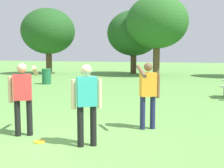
# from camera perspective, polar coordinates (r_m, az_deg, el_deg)

# --- Properties ---
(ground_plane) EXTENTS (120.00, 120.00, 0.00)m
(ground_plane) POSITION_cam_1_polar(r_m,az_deg,el_deg) (5.99, -11.50, -11.82)
(ground_plane) COLOR #609947
(person_thrower) EXTENTS (0.53, 0.83, 1.64)m
(person_thrower) POSITION_cam_1_polar(r_m,az_deg,el_deg) (6.46, -18.05, -1.91)
(person_thrower) COLOR black
(person_thrower) RESTS_ON ground
(person_catcher) EXTENTS (0.53, 0.83, 1.64)m
(person_catcher) POSITION_cam_1_polar(r_m,az_deg,el_deg) (6.73, 7.52, -1.35)
(person_catcher) COLOR #1E234C
(person_catcher) RESTS_ON ground
(person_bystander) EXTENTS (0.51, 0.40, 1.64)m
(person_bystander) POSITION_cam_1_polar(r_m,az_deg,el_deg) (5.45, -5.29, -3.29)
(person_bystander) COLOR black
(person_bystander) RESTS_ON ground
(frisbee) EXTENTS (0.24, 0.24, 0.03)m
(frisbee) POSITION_cam_1_polar(r_m,az_deg,el_deg) (6.07, -14.83, -11.53)
(frisbee) COLOR yellow
(frisbee) RESTS_ON ground
(trash_can_further_along) EXTENTS (0.59, 0.59, 0.96)m
(trash_can_further_along) POSITION_cam_1_polar(r_m,az_deg,el_deg) (17.52, -13.46, 1.55)
(trash_can_further_along) COLOR #1E663D
(trash_can_further_along) RESTS_ON ground
(tree_tall_left) EXTENTS (4.99, 4.99, 6.13)m
(tree_tall_left) POSITION_cam_1_polar(r_m,az_deg,el_deg) (26.79, -13.12, 10.59)
(tree_tall_left) COLOR #4C3823
(tree_tall_left) RESTS_ON ground
(tree_broad_center) EXTENTS (4.99, 4.99, 5.96)m
(tree_broad_center) POSITION_cam_1_polar(r_m,az_deg,el_deg) (26.29, 4.53, 10.46)
(tree_broad_center) COLOR #4C3823
(tree_broad_center) RESTS_ON ground
(tree_far_right) EXTENTS (5.22, 5.22, 6.77)m
(tree_far_right) POSITION_cam_1_polar(r_m,az_deg,el_deg) (23.91, 9.33, 12.53)
(tree_far_right) COLOR brown
(tree_far_right) RESTS_ON ground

